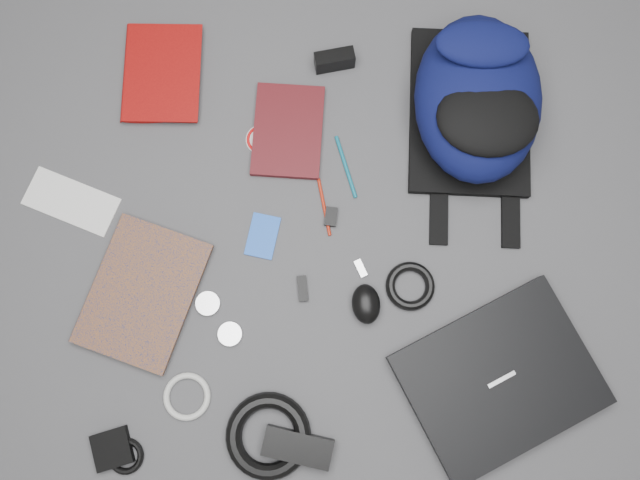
{
  "coord_description": "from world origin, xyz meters",
  "views": [
    {
      "loc": [
        -0.0,
        -0.23,
        1.34
      ],
      "look_at": [
        0.0,
        0.0,
        0.02
      ],
      "focal_mm": 35.0,
      "sensor_mm": 36.0,
      "label": 1
    }
  ],
  "objects_px": {
    "textbook_red": "(124,73)",
    "pouch": "(112,449)",
    "backpack": "(478,98)",
    "laptop": "(499,379)",
    "compact_camera": "(334,60)",
    "power_brick": "(298,447)",
    "comic_book": "(97,276)",
    "mouse": "(366,304)",
    "dvd_case": "(288,131)"
  },
  "relations": [
    {
      "from": "textbook_red",
      "to": "pouch",
      "type": "relative_size",
      "value": 3.11
    },
    {
      "from": "backpack",
      "to": "laptop",
      "type": "distance_m",
      "value": 0.59
    },
    {
      "from": "compact_camera",
      "to": "pouch",
      "type": "height_order",
      "value": "compact_camera"
    },
    {
      "from": "power_brick",
      "to": "comic_book",
      "type": "bearing_deg",
      "value": 153.83
    },
    {
      "from": "comic_book",
      "to": "mouse",
      "type": "relative_size",
      "value": 3.45
    },
    {
      "from": "pouch",
      "to": "textbook_red",
      "type": "bearing_deg",
      "value": 90.68
    },
    {
      "from": "laptop",
      "to": "power_brick",
      "type": "height_order",
      "value": "laptop"
    },
    {
      "from": "mouse",
      "to": "dvd_case",
      "type": "bearing_deg",
      "value": 108.13
    },
    {
      "from": "backpack",
      "to": "textbook_red",
      "type": "relative_size",
      "value": 1.78
    },
    {
      "from": "textbook_red",
      "to": "dvd_case",
      "type": "bearing_deg",
      "value": -19.18
    },
    {
      "from": "backpack",
      "to": "pouch",
      "type": "xyz_separation_m",
      "value": [
        -0.77,
        -0.72,
        -0.08
      ]
    },
    {
      "from": "textbook_red",
      "to": "mouse",
      "type": "xyz_separation_m",
      "value": [
        0.54,
        -0.53,
        0.01
      ]
    },
    {
      "from": "textbook_red",
      "to": "comic_book",
      "type": "xyz_separation_m",
      "value": [
        -0.04,
        -0.46,
        -0.0
      ]
    },
    {
      "from": "mouse",
      "to": "power_brick",
      "type": "height_order",
      "value": "mouse"
    },
    {
      "from": "laptop",
      "to": "pouch",
      "type": "relative_size",
      "value": 4.97
    },
    {
      "from": "mouse",
      "to": "comic_book",
      "type": "bearing_deg",
      "value": 168.65
    },
    {
      "from": "power_brick",
      "to": "pouch",
      "type": "distance_m",
      "value": 0.38
    },
    {
      "from": "laptop",
      "to": "pouch",
      "type": "xyz_separation_m",
      "value": [
        -0.8,
        -0.13,
        -0.01
      ]
    },
    {
      "from": "mouse",
      "to": "pouch",
      "type": "distance_m",
      "value": 0.6
    },
    {
      "from": "compact_camera",
      "to": "backpack",
      "type": "bearing_deg",
      "value": -32.13
    },
    {
      "from": "mouse",
      "to": "pouch",
      "type": "bearing_deg",
      "value": -155.99
    },
    {
      "from": "textbook_red",
      "to": "compact_camera",
      "type": "relative_size",
      "value": 2.63
    },
    {
      "from": "textbook_red",
      "to": "comic_book",
      "type": "bearing_deg",
      "value": -93.29
    },
    {
      "from": "comic_book",
      "to": "pouch",
      "type": "bearing_deg",
      "value": -61.9
    },
    {
      "from": "mouse",
      "to": "power_brick",
      "type": "xyz_separation_m",
      "value": [
        -0.15,
        -0.29,
        -0.0
      ]
    },
    {
      "from": "laptop",
      "to": "mouse",
      "type": "bearing_deg",
      "value": 123.38
    },
    {
      "from": "textbook_red",
      "to": "pouch",
      "type": "height_order",
      "value": "textbook_red"
    },
    {
      "from": "compact_camera",
      "to": "mouse",
      "type": "xyz_separation_m",
      "value": [
        0.06,
        -0.55,
        -0.0
      ]
    },
    {
      "from": "textbook_red",
      "to": "mouse",
      "type": "distance_m",
      "value": 0.75
    },
    {
      "from": "laptop",
      "to": "comic_book",
      "type": "relative_size",
      "value": 1.28
    },
    {
      "from": "power_brick",
      "to": "pouch",
      "type": "xyz_separation_m",
      "value": [
        -0.38,
        0.0,
        -0.01
      ]
    },
    {
      "from": "laptop",
      "to": "pouch",
      "type": "height_order",
      "value": "laptop"
    },
    {
      "from": "textbook_red",
      "to": "power_brick",
      "type": "xyz_separation_m",
      "value": [
        0.39,
        -0.82,
        0.0
      ]
    },
    {
      "from": "textbook_red",
      "to": "comic_book",
      "type": "height_order",
      "value": "textbook_red"
    },
    {
      "from": "compact_camera",
      "to": "mouse",
      "type": "relative_size",
      "value": 1.05
    },
    {
      "from": "backpack",
      "to": "dvd_case",
      "type": "relative_size",
      "value": 1.95
    },
    {
      "from": "laptop",
      "to": "dvd_case",
      "type": "height_order",
      "value": "laptop"
    },
    {
      "from": "comic_book",
      "to": "pouch",
      "type": "relative_size",
      "value": 3.88
    },
    {
      "from": "textbook_red",
      "to": "pouch",
      "type": "bearing_deg",
      "value": -87.83
    },
    {
      "from": "mouse",
      "to": "backpack",
      "type": "bearing_deg",
      "value": 55.69
    },
    {
      "from": "comic_book",
      "to": "laptop",
      "type": "bearing_deg",
      "value": 5.45
    },
    {
      "from": "textbook_red",
      "to": "dvd_case",
      "type": "relative_size",
      "value": 1.09
    },
    {
      "from": "laptop",
      "to": "dvd_case",
      "type": "relative_size",
      "value": 1.75
    },
    {
      "from": "dvd_case",
      "to": "power_brick",
      "type": "distance_m",
      "value": 0.68
    },
    {
      "from": "laptop",
      "to": "comic_book",
      "type": "distance_m",
      "value": 0.88
    },
    {
      "from": "textbook_red",
      "to": "power_brick",
      "type": "bearing_deg",
      "value": -63.05
    },
    {
      "from": "mouse",
      "to": "textbook_red",
      "type": "bearing_deg",
      "value": 130.64
    },
    {
      "from": "power_brick",
      "to": "pouch",
      "type": "bearing_deg",
      "value": -166.54
    },
    {
      "from": "laptop",
      "to": "textbook_red",
      "type": "relative_size",
      "value": 1.6
    },
    {
      "from": "backpack",
      "to": "compact_camera",
      "type": "xyz_separation_m",
      "value": [
        -0.3,
        0.12,
        -0.06
      ]
    }
  ]
}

